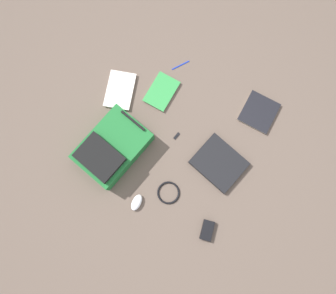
{
  "coord_description": "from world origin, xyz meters",
  "views": [
    {
      "loc": [
        0.15,
        -0.36,
        2.0
      ],
      "look_at": [
        0.01,
        -0.04,
        0.02
      ],
      "focal_mm": 32.71,
      "sensor_mm": 36.0,
      "label": 1
    }
  ],
  "objects_px": {
    "laptop": "(219,164)",
    "usb_stick": "(177,136)",
    "backpack": "(111,148)",
    "book_manual": "(120,90)",
    "pen_black": "(181,65)",
    "book_blue": "(162,92)",
    "cable_coil": "(168,193)",
    "power_brick": "(207,230)",
    "book_comic": "(259,112)",
    "computer_mouse": "(137,202)"
  },
  "relations": [
    {
      "from": "book_blue",
      "to": "power_brick",
      "type": "bearing_deg",
      "value": -48.81
    },
    {
      "from": "backpack",
      "to": "laptop",
      "type": "xyz_separation_m",
      "value": [
        0.67,
        0.19,
        -0.06
      ]
    },
    {
      "from": "book_blue",
      "to": "cable_coil",
      "type": "bearing_deg",
      "value": -62.45
    },
    {
      "from": "cable_coil",
      "to": "pen_black",
      "type": "xyz_separation_m",
      "value": [
        -0.28,
        0.84,
        -0.0
      ]
    },
    {
      "from": "book_manual",
      "to": "usb_stick",
      "type": "height_order",
      "value": "book_manual"
    },
    {
      "from": "book_manual",
      "to": "usb_stick",
      "type": "distance_m",
      "value": 0.5
    },
    {
      "from": "book_manual",
      "to": "book_comic",
      "type": "height_order",
      "value": "same"
    },
    {
      "from": "computer_mouse",
      "to": "pen_black",
      "type": "xyz_separation_m",
      "value": [
        -0.11,
        0.98,
        -0.01
      ]
    },
    {
      "from": "book_comic",
      "to": "power_brick",
      "type": "xyz_separation_m",
      "value": [
        -0.03,
        -0.86,
        0.01
      ]
    },
    {
      "from": "laptop",
      "to": "book_comic",
      "type": "xyz_separation_m",
      "value": [
        0.12,
        0.43,
        -0.01
      ]
    },
    {
      "from": "computer_mouse",
      "to": "pen_black",
      "type": "relative_size",
      "value": 0.8
    },
    {
      "from": "book_blue",
      "to": "book_manual",
      "type": "xyz_separation_m",
      "value": [
        -0.26,
        -0.11,
        0.0
      ]
    },
    {
      "from": "laptop",
      "to": "book_blue",
      "type": "height_order",
      "value": "laptop"
    },
    {
      "from": "book_manual",
      "to": "pen_black",
      "type": "bearing_deg",
      "value": 47.83
    },
    {
      "from": "book_blue",
      "to": "power_brick",
      "type": "relative_size",
      "value": 2.09
    },
    {
      "from": "book_comic",
      "to": "usb_stick",
      "type": "distance_m",
      "value": 0.58
    },
    {
      "from": "book_blue",
      "to": "cable_coil",
      "type": "relative_size",
      "value": 1.76
    },
    {
      "from": "cable_coil",
      "to": "usb_stick",
      "type": "xyz_separation_m",
      "value": [
        -0.1,
        0.37,
        -0.0
      ]
    },
    {
      "from": "laptop",
      "to": "book_blue",
      "type": "distance_m",
      "value": 0.62
    },
    {
      "from": "backpack",
      "to": "power_brick",
      "type": "xyz_separation_m",
      "value": [
        0.76,
        -0.23,
        -0.06
      ]
    },
    {
      "from": "book_manual",
      "to": "usb_stick",
      "type": "relative_size",
      "value": 5.69
    },
    {
      "from": "book_manual",
      "to": "book_comic",
      "type": "relative_size",
      "value": 1.18
    },
    {
      "from": "backpack",
      "to": "pen_black",
      "type": "xyz_separation_m",
      "value": [
        0.17,
        0.73,
        -0.07
      ]
    },
    {
      "from": "book_manual",
      "to": "power_brick",
      "type": "relative_size",
      "value": 2.42
    },
    {
      "from": "backpack",
      "to": "book_comic",
      "type": "xyz_separation_m",
      "value": [
        0.79,
        0.63,
        -0.06
      ]
    },
    {
      "from": "power_brick",
      "to": "usb_stick",
      "type": "relative_size",
      "value": 2.35
    },
    {
      "from": "power_brick",
      "to": "pen_black",
      "type": "bearing_deg",
      "value": 121.74
    },
    {
      "from": "book_comic",
      "to": "usb_stick",
      "type": "bearing_deg",
      "value": -140.09
    },
    {
      "from": "backpack",
      "to": "book_comic",
      "type": "height_order",
      "value": "backpack"
    },
    {
      "from": "backpack",
      "to": "book_manual",
      "type": "xyz_separation_m",
      "value": [
        -0.14,
        0.39,
        -0.06
      ]
    },
    {
      "from": "book_manual",
      "to": "cable_coil",
      "type": "bearing_deg",
      "value": -40.85
    },
    {
      "from": "backpack",
      "to": "computer_mouse",
      "type": "height_order",
      "value": "backpack"
    },
    {
      "from": "backpack",
      "to": "cable_coil",
      "type": "distance_m",
      "value": 0.46
    },
    {
      "from": "backpack",
      "to": "usb_stick",
      "type": "height_order",
      "value": "backpack"
    },
    {
      "from": "book_manual",
      "to": "power_brick",
      "type": "distance_m",
      "value": 1.09
    },
    {
      "from": "book_comic",
      "to": "cable_coil",
      "type": "xyz_separation_m",
      "value": [
        -0.34,
        -0.74,
        -0.0
      ]
    },
    {
      "from": "cable_coil",
      "to": "backpack",
      "type": "bearing_deg",
      "value": 166.19
    },
    {
      "from": "backpack",
      "to": "cable_coil",
      "type": "height_order",
      "value": "backpack"
    },
    {
      "from": "computer_mouse",
      "to": "power_brick",
      "type": "xyz_separation_m",
      "value": [
        0.48,
        0.02,
        -0.0
      ]
    },
    {
      "from": "pen_black",
      "to": "book_blue",
      "type": "bearing_deg",
      "value": -100.17
    },
    {
      "from": "pen_black",
      "to": "usb_stick",
      "type": "distance_m",
      "value": 0.51
    },
    {
      "from": "book_blue",
      "to": "book_manual",
      "type": "distance_m",
      "value": 0.28
    },
    {
      "from": "power_brick",
      "to": "usb_stick",
      "type": "bearing_deg",
      "value": 130.83
    },
    {
      "from": "book_blue",
      "to": "computer_mouse",
      "type": "relative_size",
      "value": 2.4
    },
    {
      "from": "power_brick",
      "to": "pen_black",
      "type": "distance_m",
      "value": 1.13
    },
    {
      "from": "pen_black",
      "to": "usb_stick",
      "type": "xyz_separation_m",
      "value": [
        0.18,
        -0.48,
        -0.0
      ]
    },
    {
      "from": "power_brick",
      "to": "computer_mouse",
      "type": "bearing_deg",
      "value": -177.39
    },
    {
      "from": "laptop",
      "to": "book_manual",
      "type": "relative_size",
      "value": 1.27
    },
    {
      "from": "book_comic",
      "to": "computer_mouse",
      "type": "relative_size",
      "value": 2.35
    },
    {
      "from": "laptop",
      "to": "usb_stick",
      "type": "bearing_deg",
      "value": 169.25
    }
  ]
}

